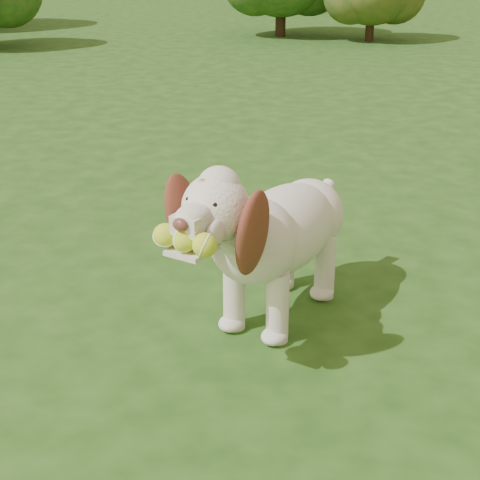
# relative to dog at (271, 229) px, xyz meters

# --- Properties ---
(ground) EXTENTS (80.00, 80.00, 0.00)m
(ground) POSITION_rel_dog_xyz_m (-0.53, 0.31, -0.44)
(ground) COLOR #1E4012
(ground) RESTS_ON ground
(dog) EXTENTS (0.74, 1.24, 0.83)m
(dog) POSITION_rel_dog_xyz_m (0.00, 0.00, 0.00)
(dog) COLOR silver
(dog) RESTS_ON ground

